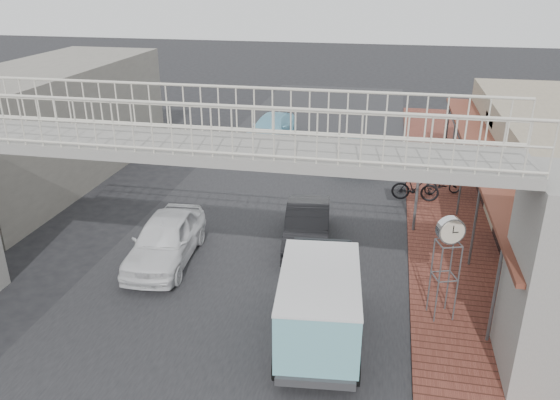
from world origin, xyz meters
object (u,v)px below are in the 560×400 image
at_px(white_hatchback, 165,239).
at_px(motorcycle_far, 415,187).
at_px(angkot_far, 272,128).
at_px(dark_sedan, 307,226).
at_px(arrow_sign, 443,167).
at_px(motorcycle_near, 443,184).
at_px(angkot_van, 319,297).
at_px(street_clock, 450,235).
at_px(angkot_curb, 358,148).

height_order(white_hatchback, motorcycle_far, white_hatchback).
height_order(white_hatchback, angkot_far, white_hatchback).
xyz_separation_m(dark_sedan, arrow_sign, (4.43, 1.63, 1.92)).
distance_m(dark_sedan, angkot_far, 12.87).
bearing_deg(motorcycle_near, dark_sedan, 116.43).
distance_m(motorcycle_near, motorcycle_far, 1.52).
xyz_separation_m(angkot_van, motorcycle_far, (2.65, 9.93, -0.68)).
bearing_deg(arrow_sign, street_clock, -88.79).
bearing_deg(white_hatchback, motorcycle_far, 35.10).
bearing_deg(dark_sedan, angkot_van, -84.09).
distance_m(angkot_far, angkot_van, 18.35).
relative_size(dark_sedan, motorcycle_far, 2.23).
relative_size(dark_sedan, street_clock, 1.44).
distance_m(angkot_van, motorcycle_near, 11.56).
bearing_deg(motorcycle_far, motorcycle_near, -50.82).
height_order(dark_sedan, arrow_sign, arrow_sign).
distance_m(white_hatchback, motorcycle_far, 10.49).
distance_m(angkot_curb, angkot_van, 14.90).
xyz_separation_m(angkot_curb, angkot_van, (0.01, -14.89, 0.66)).
bearing_deg(street_clock, dark_sedan, 120.79).
xyz_separation_m(motorcycle_far, street_clock, (0.48, -8.22, 1.88)).
bearing_deg(dark_sedan, angkot_far, 101.88).
height_order(white_hatchback, angkot_van, angkot_van).
bearing_deg(street_clock, angkot_far, 98.73).
bearing_deg(angkot_curb, dark_sedan, 83.41).
xyz_separation_m(angkot_curb, motorcycle_far, (2.66, -4.96, -0.02)).
relative_size(motorcycle_near, arrow_sign, 0.54).
bearing_deg(dark_sedan, motorcycle_near, 42.23).
bearing_deg(street_clock, motorcycle_near, 67.20).
bearing_deg(angkot_far, angkot_curb, -22.54).
height_order(motorcycle_near, arrow_sign, arrow_sign).
distance_m(white_hatchback, motorcycle_near, 12.01).
xyz_separation_m(angkot_far, motorcycle_near, (8.87, -6.75, -0.16)).
relative_size(white_hatchback, motorcycle_near, 2.69).
height_order(motorcycle_far, street_clock, street_clock).
height_order(angkot_curb, motorcycle_near, angkot_curb).
xyz_separation_m(white_hatchback, motorcycle_far, (8.13, 6.62, -0.09)).
bearing_deg(motorcycle_far, white_hatchback, 129.44).
xyz_separation_m(angkot_van, street_clock, (3.13, 1.70, 1.20)).
bearing_deg(dark_sedan, street_clock, -46.64).
bearing_deg(angkot_van, white_hatchback, 143.28).
xyz_separation_m(dark_sedan, angkot_far, (-3.92, 12.26, -0.00)).
bearing_deg(angkot_far, dark_sedan, -66.20).
bearing_deg(angkot_curb, motorcycle_near, 133.84).
height_order(angkot_curb, angkot_far, angkot_far).
relative_size(angkot_far, motorcycle_near, 2.87).
height_order(white_hatchback, motorcycle_near, white_hatchback).
bearing_deg(motorcycle_near, arrow_sign, 150.76).
height_order(white_hatchback, dark_sedan, white_hatchback).
bearing_deg(white_hatchback, angkot_curb, 60.66).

